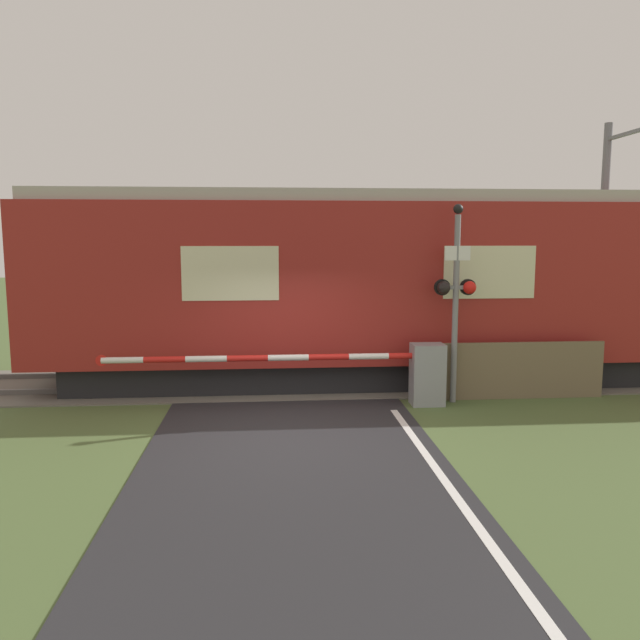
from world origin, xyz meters
TOP-DOWN VIEW (x-y plane):
  - ground_plane at (0.00, 0.00)m, footprint 80.00×80.00m
  - track_bed at (0.00, 3.38)m, footprint 36.00×3.20m
  - train at (3.91, 3.38)m, footprint 17.98×2.75m
  - crossing_barrier at (2.02, 1.40)m, footprint 6.27×0.44m
  - signal_post at (3.12, 1.54)m, footprint 0.79×0.26m
  - catenary_pole at (8.21, 5.74)m, footprint 0.20×1.90m
  - roadside_fence at (4.29, 1.69)m, footprint 3.64×0.06m

SIDE VIEW (x-z plane):
  - ground_plane at x=0.00m, z-range 0.00..0.00m
  - track_bed at x=0.00m, z-range -0.04..0.09m
  - roadside_fence at x=4.29m, z-range 0.00..1.10m
  - crossing_barrier at x=2.02m, z-range 0.07..1.21m
  - train at x=3.91m, z-range 0.05..4.05m
  - signal_post at x=3.12m, z-range 0.24..3.93m
  - catenary_pole at x=8.21m, z-range 0.15..6.07m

